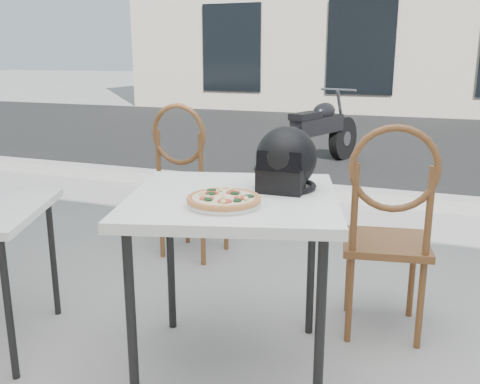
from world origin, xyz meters
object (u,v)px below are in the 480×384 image
(pizza, at_px, (224,199))
(motorcycle, at_px, (318,134))
(helmet, at_px, (286,162))
(plate, at_px, (224,204))
(cafe_chair_side, at_px, (188,173))
(cafe_table_main, at_px, (233,211))
(cafe_chair_main, at_px, (388,222))

(pizza, height_order, motorcycle, motorcycle)
(helmet, bearing_deg, plate, -113.70)
(cafe_chair_side, bearing_deg, cafe_table_main, 129.70)
(cafe_table_main, bearing_deg, plate, -79.94)
(cafe_table_main, xyz_separation_m, pizza, (0.03, -0.18, 0.11))
(cafe_chair_side, bearing_deg, helmet, 139.57)
(plate, relative_size, cafe_chair_main, 0.31)
(helmet, bearing_deg, pizza, -113.70)
(cafe_table_main, distance_m, plate, 0.20)
(pizza, relative_size, cafe_chair_side, 0.29)
(cafe_chair_main, bearing_deg, motorcycle, -82.88)
(cafe_table_main, xyz_separation_m, motorcycle, (-0.70, 4.69, -0.33))
(cafe_table_main, xyz_separation_m, plate, (0.03, -0.18, 0.08))
(plate, height_order, pizza, pizza)
(pizza, distance_m, helmet, 0.40)
(cafe_chair_main, distance_m, cafe_chair_side, 1.58)
(helmet, xyz_separation_m, motorcycle, (-0.88, 4.51, -0.53))
(plate, relative_size, motorcycle, 0.18)
(cafe_table_main, relative_size, motorcycle, 0.57)
(pizza, distance_m, motorcycle, 4.94)
(cafe_table_main, xyz_separation_m, cafe_chair_main, (0.61, 0.56, -0.14))
(pizza, bearing_deg, cafe_table_main, 100.10)
(motorcycle, bearing_deg, cafe_chair_main, -54.79)
(cafe_table_main, height_order, helmet, helmet)
(plate, distance_m, cafe_chair_side, 1.66)
(cafe_table_main, relative_size, helmet, 3.80)
(cafe_table_main, bearing_deg, cafe_chair_side, 124.37)
(pizza, relative_size, motorcycle, 0.17)
(pizza, relative_size, helmet, 1.11)
(pizza, bearing_deg, plate, -110.80)
(cafe_table_main, xyz_separation_m, cafe_chair_side, (-0.83, 1.22, -0.14))
(plate, xyz_separation_m, cafe_chair_main, (0.58, 0.74, -0.23))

